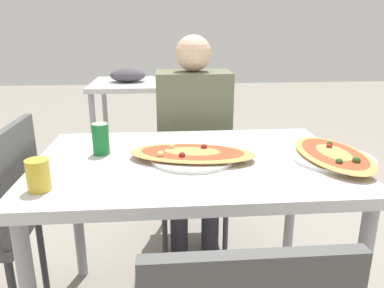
{
  "coord_description": "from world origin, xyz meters",
  "views": [
    {
      "loc": [
        -0.11,
        -1.35,
        1.23
      ],
      "look_at": [
        -0.0,
        -0.0,
        0.8
      ],
      "focal_mm": 35.0,
      "sensor_mm": 36.0,
      "label": 1
    }
  ],
  "objects_px": {
    "person_seated": "(193,128)",
    "pizza_second": "(333,155)",
    "chair_far_seated": "(192,155)",
    "soda_can": "(101,139)",
    "pizza_main": "(192,154)",
    "drink_glass": "(38,175)",
    "dining_table": "(192,178)"
  },
  "relations": [
    {
      "from": "person_seated",
      "to": "pizza_second",
      "type": "distance_m",
      "value": 0.82
    },
    {
      "from": "chair_far_seated",
      "to": "soda_can",
      "type": "relative_size",
      "value": 7.04
    },
    {
      "from": "pizza_main",
      "to": "pizza_second",
      "type": "distance_m",
      "value": 0.54
    },
    {
      "from": "drink_glass",
      "to": "pizza_second",
      "type": "xyz_separation_m",
      "value": [
        1.03,
        0.19,
        -0.03
      ]
    },
    {
      "from": "dining_table",
      "to": "chair_far_seated",
      "type": "bearing_deg",
      "value": 85.37
    },
    {
      "from": "pizza_main",
      "to": "soda_can",
      "type": "bearing_deg",
      "value": 165.18
    },
    {
      "from": "drink_glass",
      "to": "pizza_second",
      "type": "relative_size",
      "value": 0.22
    },
    {
      "from": "dining_table",
      "to": "pizza_second",
      "type": "relative_size",
      "value": 2.59
    },
    {
      "from": "dining_table",
      "to": "pizza_main",
      "type": "xyz_separation_m",
      "value": [
        -0.0,
        -0.01,
        0.1
      ]
    },
    {
      "from": "pizza_second",
      "to": "dining_table",
      "type": "bearing_deg",
      "value": 173.54
    },
    {
      "from": "soda_can",
      "to": "drink_glass",
      "type": "relative_size",
      "value": 1.25
    },
    {
      "from": "soda_can",
      "to": "pizza_main",
      "type": "bearing_deg",
      "value": -14.82
    },
    {
      "from": "chair_far_seated",
      "to": "pizza_second",
      "type": "distance_m",
      "value": 0.95
    },
    {
      "from": "dining_table",
      "to": "pizza_second",
      "type": "height_order",
      "value": "pizza_second"
    },
    {
      "from": "pizza_main",
      "to": "soda_can",
      "type": "height_order",
      "value": "soda_can"
    },
    {
      "from": "chair_far_seated",
      "to": "drink_glass",
      "type": "relative_size",
      "value": 8.77
    },
    {
      "from": "dining_table",
      "to": "person_seated",
      "type": "relative_size",
      "value": 1.0
    },
    {
      "from": "person_seated",
      "to": "soda_can",
      "type": "xyz_separation_m",
      "value": [
        -0.41,
        -0.52,
        0.1
      ]
    },
    {
      "from": "person_seated",
      "to": "drink_glass",
      "type": "relative_size",
      "value": 11.84
    },
    {
      "from": "dining_table",
      "to": "soda_can",
      "type": "height_order",
      "value": "soda_can"
    },
    {
      "from": "chair_far_seated",
      "to": "drink_glass",
      "type": "height_order",
      "value": "chair_far_seated"
    },
    {
      "from": "chair_far_seated",
      "to": "drink_glass",
      "type": "distance_m",
      "value": 1.16
    },
    {
      "from": "person_seated",
      "to": "dining_table",
      "type": "bearing_deg",
      "value": 84.52
    },
    {
      "from": "soda_can",
      "to": "pizza_second",
      "type": "bearing_deg",
      "value": -9.5
    },
    {
      "from": "chair_far_seated",
      "to": "pizza_second",
      "type": "xyz_separation_m",
      "value": [
        0.47,
        -0.78,
        0.26
      ]
    },
    {
      "from": "pizza_main",
      "to": "pizza_second",
      "type": "bearing_deg",
      "value": -5.89
    },
    {
      "from": "chair_far_seated",
      "to": "pizza_second",
      "type": "relative_size",
      "value": 1.92
    },
    {
      "from": "chair_far_seated",
      "to": "person_seated",
      "type": "relative_size",
      "value": 0.74
    },
    {
      "from": "pizza_main",
      "to": "drink_glass",
      "type": "xyz_separation_m",
      "value": [
        -0.49,
        -0.24,
        0.03
      ]
    },
    {
      "from": "person_seated",
      "to": "soda_can",
      "type": "distance_m",
      "value": 0.68
    },
    {
      "from": "chair_far_seated",
      "to": "person_seated",
      "type": "distance_m",
      "value": 0.23
    },
    {
      "from": "pizza_main",
      "to": "person_seated",
      "type": "bearing_deg",
      "value": 84.38
    }
  ]
}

